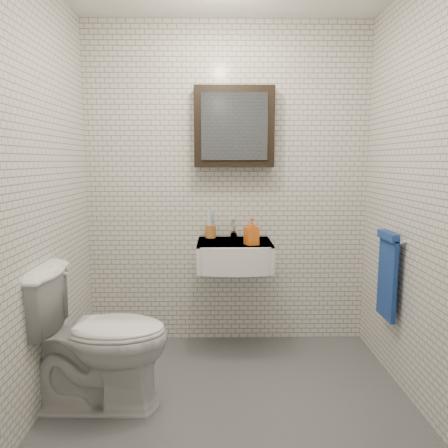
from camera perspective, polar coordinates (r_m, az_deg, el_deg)
name	(u,v)px	position (r m, az deg, el deg)	size (l,w,h in m)	color
ground	(231,404)	(2.83, 0.88, -22.43)	(2.20, 2.00, 0.01)	#505358
room_shell	(231,158)	(2.43, 0.95, 8.68)	(2.22, 2.02, 2.51)	silver
washbasin	(235,255)	(3.24, 1.40, -4.07)	(0.55, 0.50, 0.20)	white
faucet	(234,229)	(3.41, 1.28, -0.71)	(0.06, 0.20, 0.15)	silver
mirror_cabinet	(234,127)	(3.37, 1.32, 12.54)	(0.60, 0.15, 0.60)	black
towel_rail	(388,272)	(3.09, 20.58, -5.85)	(0.09, 0.30, 0.58)	silver
toothbrush_cup	(210,231)	(3.42, -1.78, -0.88)	(0.10, 0.10, 0.22)	#A86A2A
soap_bottle	(251,232)	(3.13, 3.61, -0.99)	(0.09, 0.09, 0.19)	orange
toilet	(97,337)	(2.75, -16.30, -13.93)	(0.48, 0.84, 0.85)	white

